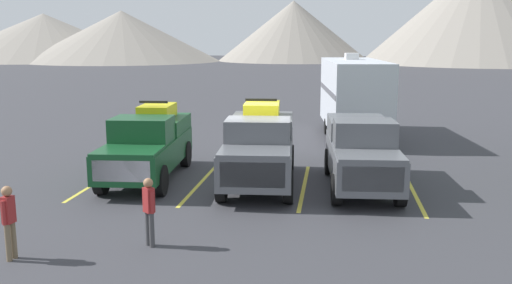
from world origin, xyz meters
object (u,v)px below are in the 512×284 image
object	(u,v)px
pickup_truck_b	(260,146)
person_b	(9,218)
pickup_truck_a	(149,143)
pickup_truck_c	(361,151)
camper_trailer_a	(354,94)
person_a	(149,207)

from	to	relation	value
pickup_truck_b	person_b	size ratio (longest dim) A/B	3.49
pickup_truck_a	pickup_truck_c	distance (m)	6.96
pickup_truck_b	pickup_truck_a	bearing A→B (deg)	175.51
pickup_truck_c	pickup_truck_b	bearing A→B (deg)	-179.91
person_b	pickup_truck_b	bearing A→B (deg)	57.65
camper_trailer_a	person_b	distance (m)	17.61
camper_trailer_a	person_b	world-z (taller)	camper_trailer_a
person_a	person_b	bearing A→B (deg)	-156.45
pickup_truck_c	pickup_truck_a	bearing A→B (deg)	177.61
pickup_truck_a	camper_trailer_a	distance (m)	11.14
pickup_truck_c	camper_trailer_a	size ratio (longest dim) A/B	0.63
person_a	person_b	xyz separation A→B (m)	(-2.66, -1.16, 0.02)
pickup_truck_b	person_b	distance (m)	8.19
camper_trailer_a	pickup_truck_c	bearing A→B (deg)	-90.13
pickup_truck_b	pickup_truck_c	xyz separation A→B (m)	(3.19, 0.01, -0.08)
pickup_truck_a	person_b	size ratio (longest dim) A/B	3.56
person_b	camper_trailer_a	bearing A→B (deg)	64.42
pickup_truck_a	pickup_truck_b	xyz separation A→B (m)	(3.77, -0.30, 0.07)
pickup_truck_c	person_b	world-z (taller)	pickup_truck_c
person_a	pickup_truck_b	bearing A→B (deg)	73.34
pickup_truck_b	camper_trailer_a	bearing A→B (deg)	70.25
camper_trailer_a	person_b	size ratio (longest dim) A/B	5.33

